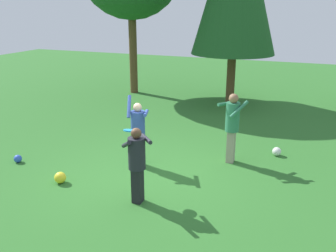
# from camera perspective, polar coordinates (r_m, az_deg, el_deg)

# --- Properties ---
(ground_plane) EXTENTS (40.00, 40.00, 0.00)m
(ground_plane) POSITION_cam_1_polar(r_m,az_deg,el_deg) (8.67, -3.91, -7.61)
(ground_plane) COLOR #2D6B28
(person_thrower) EXTENTS (0.61, 0.60, 1.76)m
(person_thrower) POSITION_cam_1_polar(r_m,az_deg,el_deg) (8.84, -4.70, -0.47)
(person_thrower) COLOR #38476B
(person_thrower) RESTS_ON ground_plane
(person_catcher) EXTENTS (0.71, 0.72, 1.57)m
(person_catcher) POSITION_cam_1_polar(r_m,az_deg,el_deg) (7.18, -4.88, -5.22)
(person_catcher) COLOR black
(person_catcher) RESTS_ON ground_plane
(person_bystander) EXTENTS (0.73, 0.76, 1.77)m
(person_bystander) POSITION_cam_1_polar(r_m,az_deg,el_deg) (9.11, 10.01, 0.60)
(person_bystander) COLOR gray
(person_bystander) RESTS_ON ground_plane
(frisbee) EXTENTS (0.29, 0.29, 0.08)m
(frisbee) POSITION_cam_1_polar(r_m,az_deg,el_deg) (7.46, -5.97, -0.71)
(frisbee) COLOR #2393D1
(ball_white) EXTENTS (0.23, 0.23, 0.23)m
(ball_white) POSITION_cam_1_polar(r_m,az_deg,el_deg) (10.09, 16.62, -3.83)
(ball_white) COLOR white
(ball_white) RESTS_ON ground_plane
(ball_yellow) EXTENTS (0.26, 0.26, 0.26)m
(ball_yellow) POSITION_cam_1_polar(r_m,az_deg,el_deg) (8.57, -16.48, -7.74)
(ball_yellow) COLOR yellow
(ball_yellow) RESTS_ON ground_plane
(ball_blue) EXTENTS (0.20, 0.20, 0.20)m
(ball_blue) POSITION_cam_1_polar(r_m,az_deg,el_deg) (10.02, -22.40, -4.74)
(ball_blue) COLOR blue
(ball_blue) RESTS_ON ground_plane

